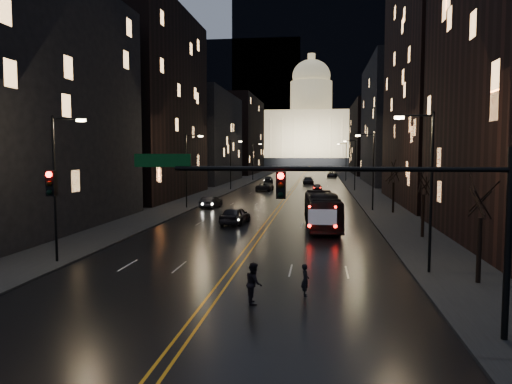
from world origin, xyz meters
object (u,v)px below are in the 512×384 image
(receding_car_a, at_px, (321,205))
(pedestrian_b, at_px, (254,283))
(traffic_signal, at_px, (347,199))
(oncoming_car_b, at_px, (211,202))
(pedestrian_a, at_px, (305,280))
(bus, at_px, (322,211))
(oncoming_car_a, at_px, (235,215))

(receding_car_a, height_order, pedestrian_b, pedestrian_b)
(traffic_signal, distance_m, oncoming_car_b, 43.71)
(receding_car_a, bearing_deg, oncoming_car_b, 178.71)
(traffic_signal, distance_m, pedestrian_a, 6.82)
(bus, height_order, receding_car_a, bus)
(oncoming_car_b, distance_m, pedestrian_a, 38.23)
(bus, relative_size, pedestrian_b, 6.11)
(pedestrian_a, distance_m, pedestrian_b, 2.70)
(bus, distance_m, receding_car_a, 13.67)
(pedestrian_a, xyz_separation_m, pedestrian_b, (-2.27, -1.47, 0.17))
(oncoming_car_b, height_order, receding_car_a, oncoming_car_b)
(traffic_signal, relative_size, oncoming_car_a, 3.48)
(traffic_signal, xyz_separation_m, pedestrian_b, (-3.89, 3.54, -4.17))
(oncoming_car_a, distance_m, oncoming_car_b, 14.17)
(oncoming_car_b, xyz_separation_m, receding_car_a, (13.29, -1.15, -0.06))
(traffic_signal, height_order, oncoming_car_a, traffic_signal)
(oncoming_car_a, distance_m, pedestrian_b, 24.93)
(oncoming_car_b, bearing_deg, pedestrian_a, 116.49)
(traffic_signal, height_order, pedestrian_a, traffic_signal)
(oncoming_car_b, bearing_deg, pedestrian_b, 112.63)
(oncoming_car_a, distance_m, pedestrian_a, 24.08)
(traffic_signal, bearing_deg, bus, 91.64)
(bus, relative_size, pedestrian_a, 7.42)
(traffic_signal, xyz_separation_m, receding_car_a, (-0.86, 39.97, -4.43))
(receding_car_a, height_order, pedestrian_a, pedestrian_a)
(traffic_signal, relative_size, bus, 1.51)
(bus, relative_size, receding_car_a, 2.81)
(bus, bearing_deg, pedestrian_b, -101.74)
(traffic_signal, bearing_deg, pedestrian_a, 107.97)
(oncoming_car_b, relative_size, pedestrian_b, 2.35)
(oncoming_car_b, bearing_deg, receding_car_a, -177.60)
(receding_car_a, bearing_deg, pedestrian_b, -91.07)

